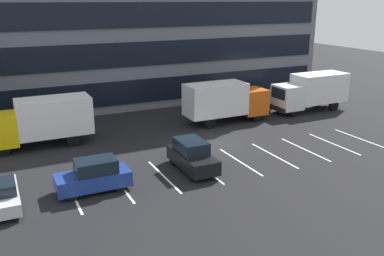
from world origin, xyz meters
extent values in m
plane|color=black|center=(0.00, 0.00, 0.00)|extent=(120.00, 120.00, 0.00)
cube|color=black|center=(0.00, 11.95, 1.98)|extent=(38.32, 0.16, 2.30)
cube|color=black|center=(0.00, 11.95, 5.58)|extent=(38.32, 0.16, 2.30)
cube|color=black|center=(0.00, 11.95, 9.18)|extent=(38.32, 0.16, 2.30)
cube|color=silver|center=(-11.20, -3.94, 0.00)|extent=(0.14, 5.40, 0.01)
cube|color=silver|center=(-8.40, -3.94, 0.00)|extent=(0.14, 5.40, 0.01)
cube|color=silver|center=(-5.60, -3.94, 0.00)|extent=(0.14, 5.40, 0.01)
cube|color=silver|center=(-2.80, -3.94, 0.00)|extent=(0.14, 5.40, 0.01)
cube|color=silver|center=(0.00, -3.94, 0.00)|extent=(0.14, 5.40, 0.01)
cube|color=silver|center=(2.80, -3.94, 0.00)|extent=(0.14, 5.40, 0.01)
cube|color=silver|center=(5.60, -3.94, 0.00)|extent=(0.14, 5.40, 0.01)
cube|color=silver|center=(8.40, -3.94, 0.00)|extent=(0.14, 5.40, 0.01)
cube|color=silver|center=(11.20, -3.94, 0.00)|extent=(0.14, 5.40, 0.01)
cube|color=#D85914|center=(6.69, 4.82, 1.65)|extent=(2.26, 2.47, 2.26)
cube|color=black|center=(7.81, 4.82, 2.10)|extent=(0.06, 2.08, 1.00)
cube|color=white|center=(2.88, 4.82, 2.21)|extent=(5.35, 2.57, 2.78)
cube|color=black|center=(7.88, 4.82, 0.67)|extent=(0.21, 2.47, 0.41)
cylinder|color=black|center=(6.69, 5.88, 0.51)|extent=(1.03, 0.31, 1.03)
cylinder|color=black|center=(6.69, 3.76, 0.51)|extent=(1.03, 0.31, 1.03)
cylinder|color=black|center=(1.81, 5.88, 0.51)|extent=(1.03, 0.31, 1.03)
cylinder|color=black|center=(1.81, 3.76, 0.51)|extent=(1.03, 0.31, 1.03)
cube|color=yellow|center=(-14.45, 5.29, 1.64)|extent=(2.26, 2.46, 2.26)
cube|color=white|center=(-10.66, 5.29, 2.21)|extent=(5.34, 2.57, 2.77)
cylinder|color=black|center=(-14.45, 4.23, 0.51)|extent=(1.03, 0.31, 1.03)
cylinder|color=black|center=(-14.45, 6.34, 0.51)|extent=(1.03, 0.31, 1.03)
cylinder|color=black|center=(-9.59, 4.23, 0.51)|extent=(1.03, 0.31, 1.03)
cylinder|color=black|center=(-9.59, 6.34, 0.51)|extent=(1.03, 0.31, 1.03)
cube|color=white|center=(10.66, 4.66, 1.66)|extent=(2.28, 2.49, 2.28)
cube|color=black|center=(9.54, 4.66, 2.12)|extent=(0.06, 2.09, 1.00)
cube|color=white|center=(14.50, 4.66, 2.23)|extent=(5.39, 2.59, 2.80)
cube|color=black|center=(9.47, 4.66, 0.67)|extent=(0.21, 2.49, 0.41)
cylinder|color=black|center=(10.66, 3.59, 0.52)|extent=(1.04, 0.31, 1.04)
cylinder|color=black|center=(10.66, 5.73, 0.52)|extent=(1.04, 0.31, 1.04)
cylinder|color=black|center=(15.58, 3.59, 0.52)|extent=(1.04, 0.31, 1.04)
cylinder|color=black|center=(15.58, 5.73, 0.52)|extent=(1.04, 0.31, 1.04)
cube|color=black|center=(-3.52, -3.78, 0.71)|extent=(1.84, 4.34, 0.90)
cube|color=black|center=(-3.52, -3.56, 1.56)|extent=(1.62, 2.39, 0.80)
cylinder|color=black|center=(-2.72, -5.16, 0.32)|extent=(0.21, 0.64, 0.64)
cylinder|color=black|center=(-4.33, -5.16, 0.32)|extent=(0.21, 0.64, 0.64)
cylinder|color=black|center=(-2.72, -2.39, 0.32)|extent=(0.21, 0.64, 0.64)
cylinder|color=black|center=(-4.33, -2.39, 0.32)|extent=(0.21, 0.64, 0.64)
cube|color=navy|center=(-10.01, -4.07, 0.69)|extent=(4.19, 1.78, 0.87)
cube|color=black|center=(-9.81, -4.07, 1.51)|extent=(2.31, 1.56, 0.77)
cylinder|color=black|center=(-11.36, -4.85, 0.31)|extent=(0.62, 0.20, 0.62)
cylinder|color=black|center=(-11.36, -3.29, 0.31)|extent=(0.62, 0.20, 0.62)
cylinder|color=black|center=(-8.67, -4.85, 0.31)|extent=(0.62, 0.20, 0.62)
cylinder|color=black|center=(-8.67, -3.29, 0.31)|extent=(0.62, 0.20, 0.62)
cube|color=silver|center=(-14.86, -3.90, 0.57)|extent=(1.75, 4.19, 0.68)
cube|color=black|center=(-14.86, -4.11, 1.21)|extent=(1.54, 1.76, 0.58)
cylinder|color=black|center=(-14.10, -2.56, 0.29)|extent=(0.21, 0.58, 0.58)
cylinder|color=black|center=(-14.10, -5.24, 0.29)|extent=(0.21, 0.58, 0.58)
camera|label=1|loc=(-14.45, -26.26, 10.60)|focal=38.95mm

